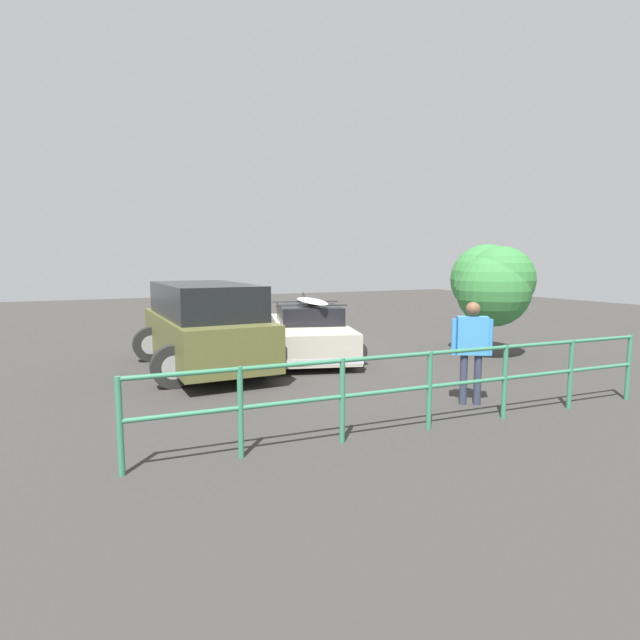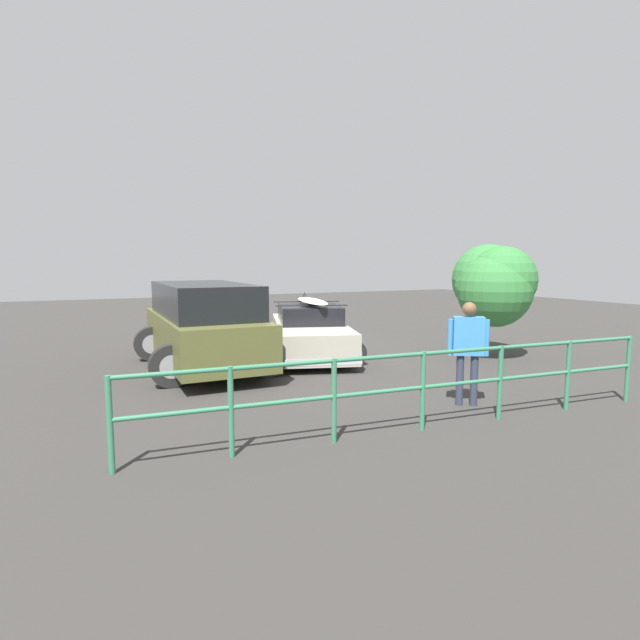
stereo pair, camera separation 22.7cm
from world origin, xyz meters
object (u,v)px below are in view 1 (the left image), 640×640
object	(u,v)px
person_bystander	(472,343)
bush_near_left	(491,284)
suv_car	(204,325)
sedan_car	(309,331)

from	to	relation	value
person_bystander	bush_near_left	bearing A→B (deg)	-138.14
bush_near_left	suv_car	bearing A→B (deg)	-13.66
sedan_car	suv_car	size ratio (longest dim) A/B	0.98
sedan_car	suv_car	distance (m)	2.76
sedan_car	suv_car	world-z (taller)	suv_car
bush_near_left	sedan_car	bearing A→B (deg)	-27.60
sedan_car	person_bystander	bearing A→B (deg)	96.23
sedan_car	bush_near_left	xyz separation A→B (m)	(-3.94, 2.06, 1.18)
person_bystander	bush_near_left	xyz separation A→B (m)	(-3.38, -3.03, 0.77)
suv_car	person_bystander	xyz separation A→B (m)	(-3.26, 4.64, 0.05)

